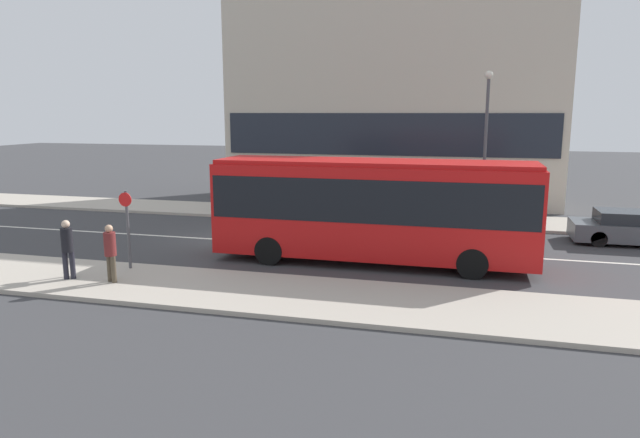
% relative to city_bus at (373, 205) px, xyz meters
% --- Properties ---
extents(ground_plane, '(120.00, 120.00, 0.00)m').
position_rel_city_bus_xyz_m(ground_plane, '(-6.11, 1.97, -1.99)').
color(ground_plane, '#3A3A3D').
extents(sidewalk_near, '(44.00, 3.50, 0.13)m').
position_rel_city_bus_xyz_m(sidewalk_near, '(-6.11, -4.28, -1.92)').
color(sidewalk_near, '#B2A899').
rests_on(sidewalk_near, ground_plane).
extents(sidewalk_far, '(44.00, 3.50, 0.13)m').
position_rel_city_bus_xyz_m(sidewalk_far, '(-6.11, 8.22, -1.92)').
color(sidewalk_far, '#B2A899').
rests_on(sidewalk_far, ground_plane).
extents(lane_centerline, '(41.80, 0.16, 0.01)m').
position_rel_city_bus_xyz_m(lane_centerline, '(-6.11, 1.97, -1.99)').
color(lane_centerline, silver).
rests_on(lane_centerline, ground_plane).
extents(apartment_block_left_tower, '(18.13, 5.17, 14.10)m').
position_rel_city_bus_xyz_m(apartment_block_left_tower, '(-1.29, 14.01, 5.06)').
color(apartment_block_left_tower, beige).
rests_on(apartment_block_left_tower, ground_plane).
extents(city_bus, '(10.63, 2.59, 3.47)m').
position_rel_city_bus_xyz_m(city_bus, '(0.00, 0.00, 0.00)').
color(city_bus, red).
rests_on(city_bus, ground_plane).
extents(parked_car_0, '(4.56, 1.88, 1.29)m').
position_rel_city_bus_xyz_m(parked_car_0, '(9.33, 5.25, -1.37)').
color(parked_car_0, '#4C5156').
rests_on(parked_car_0, ground_plane).
extents(pedestrian_near_stop, '(0.34, 0.34, 1.79)m').
position_rel_city_bus_xyz_m(pedestrian_near_stop, '(-8.33, -4.63, -0.84)').
color(pedestrian_near_stop, '#23232D').
rests_on(pedestrian_near_stop, sidewalk_near).
extents(pedestrian_down_pavement, '(0.34, 0.34, 1.71)m').
position_rel_city_bus_xyz_m(pedestrian_down_pavement, '(-6.92, -4.59, -0.89)').
color(pedestrian_down_pavement, '#4C4233').
rests_on(pedestrian_down_pavement, sidewalk_near).
extents(bus_stop_sign, '(0.44, 0.12, 2.49)m').
position_rel_city_bus_xyz_m(bus_stop_sign, '(-7.27, -3.12, -0.40)').
color(bus_stop_sign, '#4C4C51').
rests_on(bus_stop_sign, sidewalk_near).
extents(street_lamp, '(0.36, 0.36, 6.64)m').
position_rel_city_bus_xyz_m(street_lamp, '(3.71, 7.44, 2.21)').
color(street_lamp, '#4C4C51').
rests_on(street_lamp, sidewalk_far).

